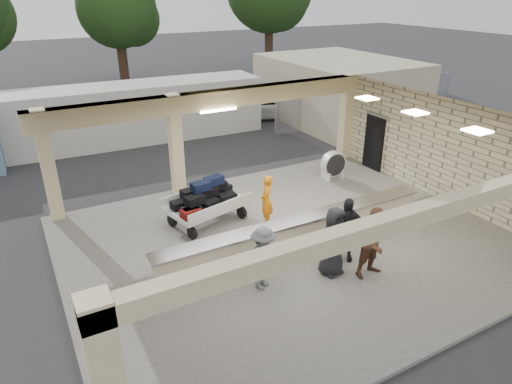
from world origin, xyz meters
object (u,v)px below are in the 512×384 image
car_white_a (267,106)px  car_white_b (339,87)px  passenger_d (334,241)px  car_dark (247,91)px  baggage_handler (266,201)px  drum_fan (333,164)px  passenger_b (346,229)px  luggage_cart (206,200)px  baggage_counter (299,235)px  passenger_c (263,258)px  passenger_a (376,242)px  container_white (134,113)px

car_white_a → car_white_b: size_ratio=0.91×
passenger_d → car_dark: size_ratio=0.46×
baggage_handler → car_white_b: 17.52m
baggage_handler → passenger_d: bearing=40.8°
drum_fan → passenger_b: size_ratio=0.59×
car_dark → luggage_cart: bearing=174.7°
luggage_cart → car_dark: (8.69, 13.80, -0.18)m
baggage_counter → passenger_c: (-1.68, -0.99, 0.32)m
passenger_a → container_white: size_ratio=0.15×
baggage_counter → car_white_b: bearing=48.5°
passenger_c → car_white_b: passenger_c is taller
passenger_c → passenger_d: bearing=-32.8°
car_white_a → car_dark: (0.79, 3.92, 0.01)m
car_dark → baggage_counter: bearing=-176.5°
drum_fan → passenger_b: (-3.14, -4.56, 0.33)m
container_white → passenger_d: bearing=-82.3°
passenger_c → container_white: 13.12m
drum_fan → passenger_b: 5.55m
drum_fan → passenger_c: size_ratio=0.64×
passenger_d → passenger_c: bearing=161.9°
baggage_counter → luggage_cart: 3.13m
passenger_c → car_dark: (8.81, 17.48, -0.25)m
car_white_a → luggage_cart: bearing=156.6°
passenger_b → car_white_a: (5.52, 13.51, -0.34)m
car_white_b → passenger_d: bearing=127.0°
car_dark → car_white_a: bearing=-164.5°
passenger_b → car_white_b: bearing=85.3°
passenger_d → car_white_a: bearing=57.7°
car_dark → container_white: 9.37m
container_white → baggage_handler: bearing=-81.7°
drum_fan → passenger_d: size_ratio=0.57×
baggage_counter → container_white: container_white is taller
baggage_handler → car_dark: size_ratio=0.40×
car_white_b → car_dark: car_white_b is taller
baggage_handler → passenger_d: (0.16, -3.01, 0.11)m
luggage_cart → passenger_b: bearing=-70.6°
drum_fan → passenger_a: size_ratio=0.57×
passenger_d → car_white_a: (6.21, 13.88, -0.36)m
baggage_counter → baggage_handler: size_ratio=5.16×
passenger_b → car_white_a: passenger_b is taller
car_white_b → car_white_a: bearing=89.1°
passenger_a → passenger_c: (-2.68, 0.86, -0.11)m
passenger_a → luggage_cart: bearing=118.1°
car_white_b → car_dark: size_ratio=1.26×
baggage_counter → passenger_b: bearing=-48.2°
passenger_b → passenger_c: 2.50m
passenger_d → car_dark: bearing=60.3°
drum_fan → passenger_b: passenger_b is taller
baggage_handler → passenger_d: passenger_d is taller
passenger_c → passenger_d: passenger_d is taller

